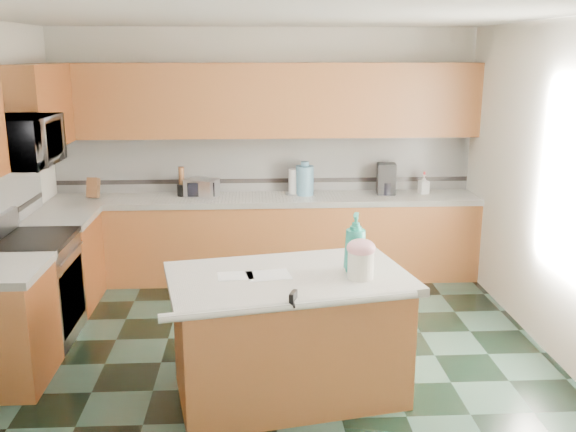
{
  "coord_description": "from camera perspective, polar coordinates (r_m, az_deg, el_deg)",
  "views": [
    {
      "loc": [
        -0.13,
        -4.78,
        2.43
      ],
      "look_at": [
        0.15,
        0.35,
        1.12
      ],
      "focal_mm": 40.0,
      "sensor_mm": 36.0,
      "label": 1
    }
  ],
  "objects": [
    {
      "name": "floor",
      "position": [
        5.36,
        -1.43,
        -12.64
      ],
      "size": [
        4.6,
        4.6,
        0.0
      ],
      "primitive_type": "plane",
      "color": "black",
      "rests_on": "ground"
    },
    {
      "name": "ceiling",
      "position": [
        4.79,
        -1.64,
        17.53
      ],
      "size": [
        4.6,
        4.6,
        0.0
      ],
      "primitive_type": "plane",
      "color": "white",
      "rests_on": "ground"
    },
    {
      "name": "wall_back",
      "position": [
        7.18,
        -2.08,
        5.65
      ],
      "size": [
        4.6,
        0.04,
        2.7
      ],
      "primitive_type": "cube",
      "color": "white",
      "rests_on": "ground"
    },
    {
      "name": "wall_front",
      "position": [
        2.69,
        -0.04,
        -9.37
      ],
      "size": [
        4.6,
        0.04,
        2.7
      ],
      "primitive_type": "cube",
      "color": "white",
      "rests_on": "ground"
    },
    {
      "name": "wall_right",
      "position": [
        5.48,
        23.52,
        1.74
      ],
      "size": [
        0.04,
        4.6,
        2.7
      ],
      "primitive_type": "cube",
      "color": "white",
      "rests_on": "ground"
    },
    {
      "name": "back_base_cab",
      "position": [
        7.07,
        -1.96,
        -2.14
      ],
      "size": [
        4.6,
        0.6,
        0.86
      ],
      "primitive_type": "cube",
      "color": "#58260D",
      "rests_on": "ground"
    },
    {
      "name": "back_countertop",
      "position": [
        6.95,
        -1.99,
        1.5
      ],
      "size": [
        4.6,
        0.64,
        0.06
      ],
      "primitive_type": "cube",
      "color": "white",
      "rests_on": "back_base_cab"
    },
    {
      "name": "back_upper_cab",
      "position": [
        6.93,
        -2.09,
        10.24
      ],
      "size": [
        4.6,
        0.33,
        0.78
      ],
      "primitive_type": "cube",
      "color": "#58260D",
      "rests_on": "wall_back"
    },
    {
      "name": "back_backsplash",
      "position": [
        7.17,
        -2.06,
        4.7
      ],
      "size": [
        4.6,
        0.02,
        0.63
      ],
      "primitive_type": "cube",
      "color": "silver",
      "rests_on": "back_countertop"
    },
    {
      "name": "back_accent_band",
      "position": [
        7.2,
        -2.05,
        3.16
      ],
      "size": [
        4.6,
        0.01,
        0.05
      ],
      "primitive_type": "cube",
      "color": "black",
      "rests_on": "back_countertop"
    },
    {
      "name": "left_base_cab_rear",
      "position": [
        6.66,
        -19.34,
        -4.02
      ],
      "size": [
        0.6,
        0.82,
        0.86
      ],
      "primitive_type": "cube",
      "color": "#58260D",
      "rests_on": "ground"
    },
    {
      "name": "left_counter_rear",
      "position": [
        6.53,
        -19.67,
        -0.18
      ],
      "size": [
        0.64,
        0.82,
        0.06
      ],
      "primitive_type": "cube",
      "color": "white",
      "rests_on": "left_base_cab_rear"
    },
    {
      "name": "left_base_cab_front",
      "position": [
        5.3,
        -23.83,
        -9.16
      ],
      "size": [
        0.6,
        0.72,
        0.86
      ],
      "primitive_type": "cube",
      "color": "#58260D",
      "rests_on": "ground"
    },
    {
      "name": "left_upper_cab_rear",
      "position": [
        6.54,
        -21.26,
        9.05
      ],
      "size": [
        0.33,
        1.09,
        0.78
      ],
      "primitive_type": "cube",
      "color": "#58260D",
      "rests_on": "wall_left"
    },
    {
      "name": "range_body",
      "position": [
        5.94,
        -21.4,
        -6.29
      ],
      "size": [
        0.6,
        0.76,
        0.88
      ],
      "primitive_type": "cube",
      "color": "#B7B7BC",
      "rests_on": "ground"
    },
    {
      "name": "range_oven_door",
      "position": [
        5.87,
        -18.66,
        -6.71
      ],
      "size": [
        0.02,
        0.68,
        0.55
      ],
      "primitive_type": "cube",
      "color": "black",
      "rests_on": "range_body"
    },
    {
      "name": "range_cooktop",
      "position": [
        5.8,
        -21.81,
        -2.03
      ],
      "size": [
        0.62,
        0.78,
        0.04
      ],
      "primitive_type": "cube",
      "color": "black",
      "rests_on": "range_body"
    },
    {
      "name": "range_handle",
      "position": [
        5.74,
        -18.67,
        -3.17
      ],
      "size": [
        0.02,
        0.66,
        0.02
      ],
      "primitive_type": "cylinder",
      "rotation": [
        1.57,
        0.0,
        0.0
      ],
      "color": "#B7B7BC",
      "rests_on": "range_body"
    },
    {
      "name": "microwave",
      "position": [
        5.64,
        -22.59,
        6.12
      ],
      "size": [
        0.5,
        0.73,
        0.41
      ],
      "primitive_type": "imported",
      "rotation": [
        0.0,
        0.0,
        1.57
      ],
      "color": "#B7B7BC",
      "rests_on": "wall_left"
    },
    {
      "name": "island_base",
      "position": [
        4.7,
        0.07,
        -10.86
      ],
      "size": [
        1.71,
        1.18,
        0.86
      ],
      "primitive_type": "cube",
      "rotation": [
        0.0,
        0.0,
        0.19
      ],
      "color": "#58260D",
      "rests_on": "ground"
    },
    {
      "name": "island_top",
      "position": [
        4.53,
        0.07,
        -5.58
      ],
      "size": [
        1.83,
        1.3,
        0.06
      ],
      "primitive_type": "cube",
      "rotation": [
        0.0,
        0.0,
        0.19
      ],
      "color": "white",
      "rests_on": "island_base"
    },
    {
      "name": "island_bullnose",
      "position": [
        4.06,
        0.47,
        -7.97
      ],
      "size": [
        1.65,
        0.38,
        0.06
      ],
      "primitive_type": "cylinder",
      "rotation": [
        0.0,
        1.57,
        0.19
      ],
      "color": "white",
      "rests_on": "island_base"
    },
    {
      "name": "treat_jar",
      "position": [
        4.45,
        6.47,
        -4.36
      ],
      "size": [
        0.24,
        0.24,
        0.19
      ],
      "primitive_type": "cylinder",
      "rotation": [
        0.0,
        0.0,
        -0.43
      ],
      "color": "white",
      "rests_on": "island_top"
    },
    {
      "name": "treat_jar_lid",
      "position": [
        4.41,
        6.52,
        -2.83
      ],
      "size": [
        0.2,
        0.2,
        0.12
      ],
      "primitive_type": "ellipsoid",
      "color": "pink",
      "rests_on": "treat_jar"
    },
    {
      "name": "treat_jar_knob",
      "position": [
        4.4,
        6.53,
        -2.28
      ],
      "size": [
        0.06,
        0.02,
        0.02
      ],
      "primitive_type": "cylinder",
      "rotation": [
        0.0,
        1.57,
        0.0
      ],
      "color": "tan",
      "rests_on": "treat_jar_lid"
    },
    {
      "name": "treat_jar_knob_end_l",
      "position": [
        4.39,
        6.12,
        -2.29
      ],
      "size": [
        0.03,
        0.03,
        0.03
      ],
      "primitive_type": "sphere",
      "color": "tan",
      "rests_on": "treat_jar_lid"
    },
    {
      "name": "treat_jar_knob_end_r",
      "position": [
        4.4,
        6.95,
        -2.28
      ],
      "size": [
        0.03,
        0.03,
        0.03
      ],
      "primitive_type": "sphere",
      "color": "tan",
      "rests_on": "treat_jar_lid"
    },
    {
      "name": "soap_bottle_island",
      "position": [
        4.54,
        6.02,
        -2.37
      ],
      "size": [
        0.21,
        0.21,
        0.43
      ],
      "primitive_type": "imported",
      "rotation": [
        0.0,
        0.0,
        -0.3
      ],
      "color": "teal",
      "rests_on": "island_top"
    },
    {
      "name": "paper_sheet_a",
      "position": [
        4.5,
        -1.73,
        -5.28
      ],
      "size": [
        0.33,
        0.27,
        0.0
      ],
      "primitive_type": "cube",
      "rotation": [
        0.0,
        0.0,
        0.17
      ],
      "color": "white",
      "rests_on": "island_top"
    },
    {
      "name": "paper_sheet_b",
      "position": [
        4.5,
        -4.69,
        -5.32
      ],
      "size": [
        0.26,
        0.21,
        0.0
      ],
      "primitive_type": "cube",
      "rotation": [
        0.0,
        0.0,
        0.09
      ],
      "color": "white",
      "rests_on": "island_top"
    },
    {
      "name": "clamp_body",
      "position": [
        4.07,
        0.47,
        -7.34
      ],
      "size": [
        0.06,
        0.1,
        0.09
      ],
      "primitive_type": "cube",
      "rotation": [
        0.0,
        0.0,
        -0.34
      ],
      "color": "black",
      "rests_on": "island_top"
    },
    {
      "name": "clamp_handle",
      "position": [
        4.02,
        0.52,
        -7.92
      ],
      "size": [
        0.02,
        0.07,
        0.02
      ],
      "primitive_type": "cylinder",
      "rotation": [
        1.57,
        0.0,
        0.0
      ],
      "color": "black",
      "rests_on": "island_top"
    },
    {
      "name": "knife_block",
      "position": [
        7.18,
        -16.93,
        2.41
      ],
      "size": [
        0.13,
        0.17,
        0.23
      ],
      "primitive_type": "cube",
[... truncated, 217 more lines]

